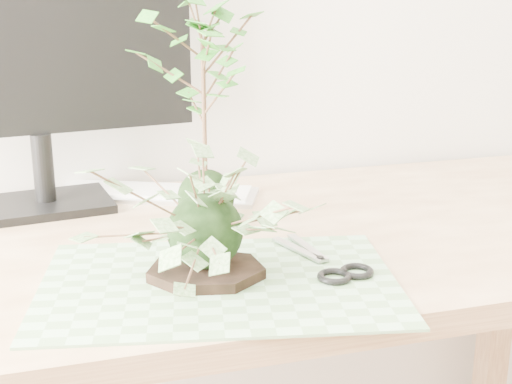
% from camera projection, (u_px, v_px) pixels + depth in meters
% --- Properties ---
extents(desk, '(1.60, 0.70, 0.74)m').
position_uv_depth(desk, '(239.00, 283.00, 1.21)').
color(desk, '#D7B88B').
rests_on(desk, ground_plane).
extents(cutting_mat, '(0.55, 0.42, 0.00)m').
position_uv_depth(cutting_mat, '(219.00, 283.00, 1.00)').
color(cutting_mat, '#638E58').
rests_on(cutting_mat, desk).
extents(stone_dish, '(0.20, 0.20, 0.01)m').
position_uv_depth(stone_dish, '(206.00, 272.00, 1.01)').
color(stone_dish, black).
rests_on(stone_dish, cutting_mat).
extents(ivy_kokedama, '(0.39, 0.39, 0.21)m').
position_uv_depth(ivy_kokedama, '(205.00, 197.00, 0.98)').
color(ivy_kokedama, black).
rests_on(ivy_kokedama, stone_dish).
extents(maple_kokedama, '(0.26, 0.26, 0.41)m').
position_uv_depth(maple_kokedama, '(203.00, 58.00, 1.15)').
color(maple_kokedama, black).
rests_on(maple_kokedama, desk).
extents(keyboard, '(0.41, 0.26, 0.02)m').
position_uv_depth(keyboard, '(156.00, 193.00, 1.39)').
color(keyboard, silver).
rests_on(keyboard, desk).
extents(monitor, '(0.57, 0.19, 0.51)m').
position_uv_depth(monitor, '(33.00, 49.00, 1.25)').
color(monitor, black).
rests_on(monitor, desk).
extents(scissors, '(0.10, 0.20, 0.01)m').
position_uv_depth(scissors, '(332.00, 268.00, 1.03)').
color(scissors, '#9F9F9F').
rests_on(scissors, cutting_mat).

